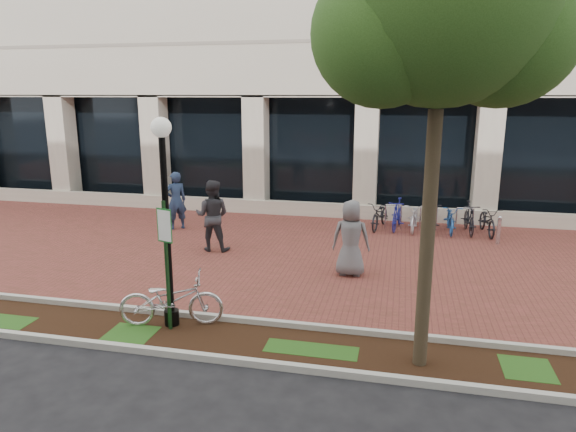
% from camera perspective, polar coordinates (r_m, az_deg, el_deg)
% --- Properties ---
extents(ground, '(120.00, 120.00, 0.00)m').
position_cam_1_polar(ground, '(14.24, -1.16, -4.08)').
color(ground, black).
rests_on(ground, ground).
extents(brick_plaza, '(40.00, 9.00, 0.01)m').
position_cam_1_polar(brick_plaza, '(14.23, -1.16, -4.06)').
color(brick_plaza, brown).
rests_on(brick_plaza, ground).
extents(planting_strip, '(40.00, 1.50, 0.01)m').
position_cam_1_polar(planting_strip, '(9.58, -8.85, -13.26)').
color(planting_strip, black).
rests_on(planting_strip, ground).
extents(curb_plaza_side, '(40.00, 0.12, 0.12)m').
position_cam_1_polar(curb_plaza_side, '(10.19, -7.31, -11.17)').
color(curb_plaza_side, '#B1B2A8').
rests_on(curb_plaza_side, ground).
extents(curb_street_side, '(40.00, 0.12, 0.12)m').
position_cam_1_polar(curb_street_side, '(8.94, -10.67, -15.00)').
color(curb_street_side, '#B1B2A8').
rests_on(curb_street_side, ground).
extents(parking_sign, '(0.34, 0.07, 2.45)m').
position_cam_1_polar(parking_sign, '(9.47, -13.44, -3.67)').
color(parking_sign, '#153C1A').
rests_on(parking_sign, ground).
extents(lamppost, '(0.36, 0.36, 3.89)m').
position_cam_1_polar(lamppost, '(9.50, -13.41, 0.46)').
color(lamppost, black).
rests_on(lamppost, ground).
extents(street_tree, '(3.76, 3.14, 7.20)m').
position_cam_1_polar(street_tree, '(7.97, 17.17, 21.14)').
color(street_tree, '#443827').
rests_on(street_tree, ground).
extents(locked_bicycle, '(2.06, 1.18, 1.02)m').
position_cam_1_polar(locked_bicycle, '(10.01, -12.84, -9.05)').
color(locked_bicycle, silver).
rests_on(locked_bicycle, ground).
extents(pedestrian_left, '(0.81, 0.79, 1.88)m').
position_cam_1_polar(pedestrian_left, '(16.85, -12.35, 1.67)').
color(pedestrian_left, navy).
rests_on(pedestrian_left, ground).
extents(pedestrian_mid, '(1.02, 0.82, 1.99)m').
position_cam_1_polar(pedestrian_mid, '(14.35, -8.41, 0.04)').
color(pedestrian_mid, '#2D2D33').
rests_on(pedestrian_mid, ground).
extents(pedestrian_right, '(0.91, 0.60, 1.85)m').
position_cam_1_polar(pedestrian_right, '(12.33, 7.00, -2.46)').
color(pedestrian_right, slate).
rests_on(pedestrian_right, ground).
extents(bollard, '(0.12, 0.12, 0.86)m').
position_cam_1_polar(bollard, '(16.09, 22.38, -1.43)').
color(bollard, silver).
rests_on(bollard, ground).
extents(bike_rack_cluster, '(4.16, 1.80, 1.00)m').
position_cam_1_polar(bike_rack_cluster, '(16.93, 15.79, -0.10)').
color(bike_rack_cluster, black).
rests_on(bike_rack_cluster, ground).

